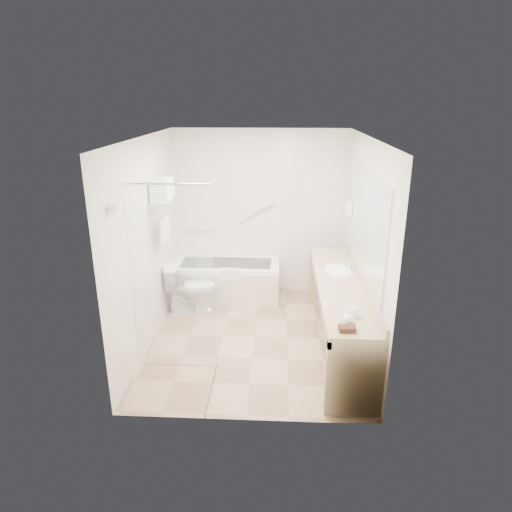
{
  "coord_description": "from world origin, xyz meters",
  "views": [
    {
      "loc": [
        0.28,
        -5.19,
        2.93
      ],
      "look_at": [
        0.0,
        0.3,
        1.0
      ],
      "focal_mm": 32.0,
      "sensor_mm": 36.0,
      "label": 1
    }
  ],
  "objects_px": {
    "bathtub": "(227,280)",
    "water_bottle_left": "(336,258)",
    "toilet": "(191,288)",
    "amenity_basket": "(347,329)",
    "vanity_counter": "(339,298)"
  },
  "relations": [
    {
      "from": "toilet",
      "to": "amenity_basket",
      "type": "bearing_deg",
      "value": -147.1
    },
    {
      "from": "vanity_counter",
      "to": "amenity_basket",
      "type": "height_order",
      "value": "vanity_counter"
    },
    {
      "from": "toilet",
      "to": "amenity_basket",
      "type": "height_order",
      "value": "amenity_basket"
    },
    {
      "from": "bathtub",
      "to": "amenity_basket",
      "type": "distance_m",
      "value": 3.03
    },
    {
      "from": "bathtub",
      "to": "amenity_basket",
      "type": "height_order",
      "value": "amenity_basket"
    },
    {
      "from": "bathtub",
      "to": "water_bottle_left",
      "type": "distance_m",
      "value": 1.86
    },
    {
      "from": "vanity_counter",
      "to": "toilet",
      "type": "height_order",
      "value": "vanity_counter"
    },
    {
      "from": "bathtub",
      "to": "water_bottle_left",
      "type": "bearing_deg",
      "value": -27.84
    },
    {
      "from": "bathtub",
      "to": "vanity_counter",
      "type": "bearing_deg",
      "value": -42.35
    },
    {
      "from": "vanity_counter",
      "to": "water_bottle_left",
      "type": "relative_size",
      "value": 12.85
    },
    {
      "from": "toilet",
      "to": "water_bottle_left",
      "type": "relative_size",
      "value": 3.43
    },
    {
      "from": "vanity_counter",
      "to": "bathtub",
      "type": "bearing_deg",
      "value": 137.65
    },
    {
      "from": "vanity_counter",
      "to": "toilet",
      "type": "distance_m",
      "value": 2.17
    },
    {
      "from": "amenity_basket",
      "to": "water_bottle_left",
      "type": "height_order",
      "value": "water_bottle_left"
    },
    {
      "from": "toilet",
      "to": "amenity_basket",
      "type": "relative_size",
      "value": 4.64
    }
  ]
}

